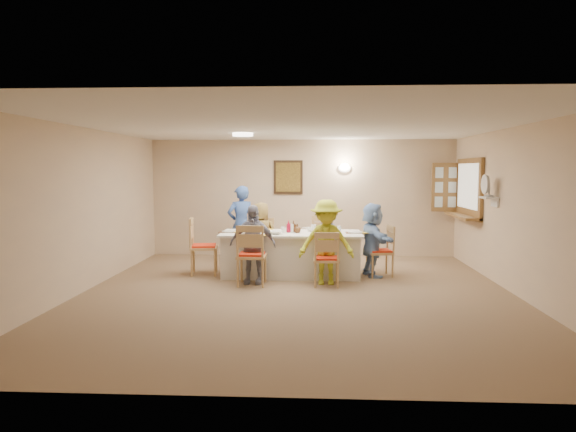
{
  "coord_description": "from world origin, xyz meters",
  "views": [
    {
      "loc": [
        0.25,
        -7.53,
        1.85
      ],
      "look_at": [
        -0.2,
        1.4,
        1.05
      ],
      "focal_mm": 32.0,
      "sensor_mm": 36.0,
      "label": 1
    }
  ],
  "objects_px": {
    "diner_back_right": "(325,238)",
    "diner_front_right": "(326,242)",
    "diner_back_left": "(261,235)",
    "condiment_ketchup": "(289,226)",
    "chair_right_end": "(380,251)",
    "diner_front_left": "(253,244)",
    "chair_back_left": "(262,242)",
    "dining_table": "(291,254)",
    "chair_left_end": "(204,246)",
    "caregiver": "(241,225)",
    "diner_right_end": "(372,240)",
    "chair_back_right": "(324,242)",
    "chair_front_left": "(252,254)",
    "chair_front_right": "(326,258)",
    "serving_hatch": "(469,189)",
    "desk_fan": "(487,189)"
  },
  "relations": [
    {
      "from": "chair_left_end",
      "to": "diner_front_left",
      "type": "bearing_deg",
      "value": -133.77
    },
    {
      "from": "diner_back_right",
      "to": "diner_front_left",
      "type": "bearing_deg",
      "value": 42.48
    },
    {
      "from": "desk_fan",
      "to": "diner_front_left",
      "type": "bearing_deg",
      "value": -174.99
    },
    {
      "from": "chair_left_end",
      "to": "dining_table",
      "type": "bearing_deg",
      "value": -98.17
    },
    {
      "from": "dining_table",
      "to": "diner_front_left",
      "type": "distance_m",
      "value": 0.94
    },
    {
      "from": "chair_left_end",
      "to": "diner_right_end",
      "type": "height_order",
      "value": "diner_right_end"
    },
    {
      "from": "chair_back_left",
      "to": "caregiver",
      "type": "distance_m",
      "value": 0.65
    },
    {
      "from": "chair_back_left",
      "to": "diner_back_right",
      "type": "height_order",
      "value": "diner_back_right"
    },
    {
      "from": "chair_front_left",
      "to": "chair_front_right",
      "type": "height_order",
      "value": "chair_front_left"
    },
    {
      "from": "diner_front_left",
      "to": "chair_back_left",
      "type": "bearing_deg",
      "value": 93.32
    },
    {
      "from": "chair_front_right",
      "to": "diner_right_end",
      "type": "height_order",
      "value": "diner_right_end"
    },
    {
      "from": "chair_back_right",
      "to": "diner_right_end",
      "type": "bearing_deg",
      "value": -52.98
    },
    {
      "from": "chair_back_right",
      "to": "diner_back_left",
      "type": "relative_size",
      "value": 0.78
    },
    {
      "from": "desk_fan",
      "to": "diner_front_left",
      "type": "height_order",
      "value": "desk_fan"
    },
    {
      "from": "chair_back_left",
      "to": "diner_back_left",
      "type": "height_order",
      "value": "diner_back_left"
    },
    {
      "from": "serving_hatch",
      "to": "diner_front_right",
      "type": "bearing_deg",
      "value": -148.51
    },
    {
      "from": "diner_front_left",
      "to": "chair_right_end",
      "type": "bearing_deg",
      "value": 20.88
    },
    {
      "from": "diner_back_left",
      "to": "condiment_ketchup",
      "type": "height_order",
      "value": "diner_back_left"
    },
    {
      "from": "dining_table",
      "to": "diner_right_end",
      "type": "bearing_deg",
      "value": 0.0
    },
    {
      "from": "chair_back_left",
      "to": "chair_back_right",
      "type": "xyz_separation_m",
      "value": [
        1.2,
        0.0,
        0.03
      ]
    },
    {
      "from": "diner_back_right",
      "to": "diner_front_right",
      "type": "relative_size",
      "value": 0.83
    },
    {
      "from": "chair_left_end",
      "to": "caregiver",
      "type": "relative_size",
      "value": 0.66
    },
    {
      "from": "chair_back_left",
      "to": "diner_back_left",
      "type": "distance_m",
      "value": 0.2
    },
    {
      "from": "diner_right_end",
      "to": "chair_back_right",
      "type": "bearing_deg",
      "value": 33.9
    },
    {
      "from": "chair_right_end",
      "to": "caregiver",
      "type": "xyz_separation_m",
      "value": [
        -2.6,
        1.15,
        0.32
      ]
    },
    {
      "from": "chair_left_end",
      "to": "diner_front_right",
      "type": "height_order",
      "value": "diner_front_right"
    },
    {
      "from": "desk_fan",
      "to": "chair_back_left",
      "type": "distance_m",
      "value": 4.15
    },
    {
      "from": "desk_fan",
      "to": "diner_front_right",
      "type": "bearing_deg",
      "value": -172.74
    },
    {
      "from": "chair_left_end",
      "to": "diner_front_right",
      "type": "xyz_separation_m",
      "value": [
        2.15,
        -0.68,
        0.18
      ]
    },
    {
      "from": "chair_right_end",
      "to": "diner_back_left",
      "type": "distance_m",
      "value": 2.26
    },
    {
      "from": "serving_hatch",
      "to": "chair_back_right",
      "type": "xyz_separation_m",
      "value": [
        -2.75,
        -0.21,
        -1.01
      ]
    },
    {
      "from": "chair_back_left",
      "to": "chair_left_end",
      "type": "distance_m",
      "value": 1.24
    },
    {
      "from": "condiment_ketchup",
      "to": "diner_front_left",
      "type": "bearing_deg",
      "value": -129.25
    },
    {
      "from": "diner_front_right",
      "to": "condiment_ketchup",
      "type": "relative_size",
      "value": 6.48
    },
    {
      "from": "chair_front_left",
      "to": "chair_left_end",
      "type": "xyz_separation_m",
      "value": [
        -0.95,
        0.8,
        0.01
      ]
    },
    {
      "from": "chair_back_left",
      "to": "caregiver",
      "type": "xyz_separation_m",
      "value": [
        -0.45,
        0.35,
        0.31
      ]
    },
    {
      "from": "dining_table",
      "to": "chair_left_end",
      "type": "xyz_separation_m",
      "value": [
        -1.55,
        0.0,
        0.13
      ]
    },
    {
      "from": "diner_front_left",
      "to": "condiment_ketchup",
      "type": "bearing_deg",
      "value": 54.08
    },
    {
      "from": "diner_right_end",
      "to": "chair_front_right",
      "type": "bearing_deg",
      "value": 122.48
    },
    {
      "from": "chair_front_left",
      "to": "diner_back_left",
      "type": "bearing_deg",
      "value": -89.64
    },
    {
      "from": "serving_hatch",
      "to": "condiment_ketchup",
      "type": "bearing_deg",
      "value": -163.49
    },
    {
      "from": "chair_back_left",
      "to": "caregiver",
      "type": "relative_size",
      "value": 0.6
    },
    {
      "from": "chair_back_right",
      "to": "diner_front_left",
      "type": "distance_m",
      "value": 1.91
    },
    {
      "from": "desk_fan",
      "to": "condiment_ketchup",
      "type": "distance_m",
      "value": 3.38
    },
    {
      "from": "serving_hatch",
      "to": "chair_front_right",
      "type": "distance_m",
      "value": 3.46
    },
    {
      "from": "chair_front_right",
      "to": "chair_right_end",
      "type": "bearing_deg",
      "value": -139.78
    },
    {
      "from": "diner_back_left",
      "to": "chair_back_right",
      "type": "bearing_deg",
      "value": -169.26
    },
    {
      "from": "chair_back_left",
      "to": "condiment_ketchup",
      "type": "relative_size",
      "value": 4.37
    },
    {
      "from": "chair_right_end",
      "to": "diner_back_right",
      "type": "xyz_separation_m",
      "value": [
        -0.95,
        0.68,
        0.13
      ]
    },
    {
      "from": "serving_hatch",
      "to": "condiment_ketchup",
      "type": "relative_size",
      "value": 7.05
    }
  ]
}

